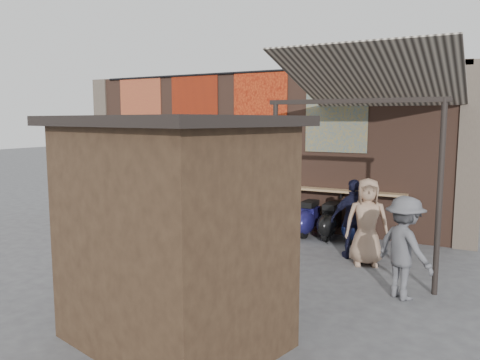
# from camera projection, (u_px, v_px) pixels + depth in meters

# --- Properties ---
(ground) EXTENTS (70.00, 70.00, 0.00)m
(ground) POSITION_uv_depth(u_px,v_px,m) (198.00, 246.00, 10.29)
(ground) COLOR #474749
(ground) RESTS_ON ground
(brick_wall) EXTENTS (10.00, 0.40, 4.00)m
(brick_wall) POSITION_uv_depth(u_px,v_px,m) (253.00, 149.00, 12.40)
(brick_wall) COLOR brown
(brick_wall) RESTS_ON ground
(pier_left) EXTENTS (0.50, 0.50, 4.00)m
(pier_left) POSITION_uv_depth(u_px,v_px,m) (107.00, 144.00, 14.83)
(pier_left) COLOR #4C4238
(pier_left) RESTS_ON ground
(pier_right) EXTENTS (0.50, 0.50, 4.00)m
(pier_right) POSITION_uv_depth(u_px,v_px,m) (471.00, 156.00, 9.97)
(pier_right) COLOR #4C4238
(pier_right) RESTS_ON ground
(eating_counter) EXTENTS (8.00, 0.32, 0.05)m
(eating_counter) POSITION_uv_depth(u_px,v_px,m) (247.00, 184.00, 12.19)
(eating_counter) COLOR #9E7A51
(eating_counter) RESTS_ON brick_wall
(shelf_box) EXTENTS (0.55, 0.31, 0.23)m
(shelf_box) POSITION_uv_depth(u_px,v_px,m) (206.00, 176.00, 12.72)
(shelf_box) COLOR white
(shelf_box) RESTS_ON eating_counter
(tapestry_redgold) EXTENTS (1.50, 0.02, 2.00)m
(tapestry_redgold) POSITION_uv_depth(u_px,v_px,m) (141.00, 112.00, 13.76)
(tapestry_redgold) COLOR maroon
(tapestry_redgold) RESTS_ON brick_wall
(tapestry_sun) EXTENTS (1.50, 0.02, 2.00)m
(tapestry_sun) POSITION_uv_depth(u_px,v_px,m) (194.00, 111.00, 12.87)
(tapestry_sun) COLOR red
(tapestry_sun) RESTS_ON brick_wall
(tapestry_orange) EXTENTS (1.50, 0.02, 2.00)m
(tapestry_orange) POSITION_uv_depth(u_px,v_px,m) (260.00, 111.00, 11.94)
(tapestry_orange) COLOR #B13A16
(tapestry_orange) RESTS_ON brick_wall
(tapestry_multi) EXTENTS (1.50, 0.02, 2.00)m
(tapestry_multi) POSITION_uv_depth(u_px,v_px,m) (336.00, 110.00, 11.00)
(tapestry_multi) COLOR navy
(tapestry_multi) RESTS_ON brick_wall
(hang_rail) EXTENTS (9.50, 0.06, 0.06)m
(hang_rail) POSITION_uv_depth(u_px,v_px,m) (249.00, 72.00, 11.94)
(hang_rail) COLOR black
(hang_rail) RESTS_ON brick_wall
(scooter_stool_0) EXTENTS (0.38, 0.85, 0.81)m
(scooter_stool_0) POSITION_uv_depth(u_px,v_px,m) (164.00, 205.00, 13.11)
(scooter_stool_0) COLOR #130C8D
(scooter_stool_0) RESTS_ON ground
(scooter_stool_1) EXTENTS (0.39, 0.87, 0.83)m
(scooter_stool_1) POSITION_uv_depth(u_px,v_px,m) (184.00, 206.00, 12.88)
(scooter_stool_1) COLOR black
(scooter_stool_1) RESTS_ON ground
(scooter_stool_2) EXTENTS (0.34, 0.74, 0.71)m
(scooter_stool_2) POSITION_uv_depth(u_px,v_px,m) (201.00, 210.00, 12.54)
(scooter_stool_2) COLOR #0B4F0B
(scooter_stool_2) RESTS_ON ground
(scooter_stool_3) EXTENTS (0.37, 0.83, 0.78)m
(scooter_stool_3) POSITION_uv_depth(u_px,v_px,m) (219.00, 211.00, 12.32)
(scooter_stool_3) COLOR #97350D
(scooter_stool_3) RESTS_ON ground
(scooter_stool_4) EXTENTS (0.40, 0.89, 0.84)m
(scooter_stool_4) POSITION_uv_depth(u_px,v_px,m) (241.00, 212.00, 12.01)
(scooter_stool_4) COLOR #9F2515
(scooter_stool_4) RESTS_ON ground
(scooter_stool_5) EXTENTS (0.37, 0.83, 0.79)m
(scooter_stool_5) POSITION_uv_depth(u_px,v_px,m) (260.00, 215.00, 11.71)
(scooter_stool_5) COLOR #186139
(scooter_stool_5) RESTS_ON ground
(scooter_stool_6) EXTENTS (0.40, 0.88, 0.84)m
(scooter_stool_6) POSITION_uv_depth(u_px,v_px,m) (282.00, 216.00, 11.45)
(scooter_stool_6) COLOR #A10C2F
(scooter_stool_6) RESTS_ON ground
(scooter_stool_7) EXTENTS (0.40, 0.88, 0.84)m
(scooter_stool_7) POSITION_uv_depth(u_px,v_px,m) (308.00, 219.00, 11.17)
(scooter_stool_7) COLOR #191752
(scooter_stool_7) RESTS_ON ground
(scooter_stool_8) EXTENTS (0.39, 0.88, 0.83)m
(scooter_stool_8) POSITION_uv_depth(u_px,v_px,m) (330.00, 221.00, 10.91)
(scooter_stool_8) COLOR black
(scooter_stool_8) RESTS_ON ground
(scooter_stool_9) EXTENTS (0.39, 0.86, 0.82)m
(scooter_stool_9) POSITION_uv_depth(u_px,v_px,m) (354.00, 224.00, 10.64)
(scooter_stool_9) COLOR #141E4D
(scooter_stool_9) RESTS_ON ground
(diner_left) EXTENTS (0.78, 0.65, 1.82)m
(diner_left) POSITION_uv_depth(u_px,v_px,m) (151.00, 186.00, 13.29)
(diner_left) COLOR #7982B0
(diner_left) RESTS_ON ground
(diner_right) EXTENTS (0.86, 0.69, 1.73)m
(diner_right) POSITION_uv_depth(u_px,v_px,m) (164.00, 190.00, 12.81)
(diner_right) COLOR black
(diner_right) RESTS_ON ground
(shopper_navy) EXTENTS (1.00, 0.82, 1.60)m
(shopper_navy) POSITION_uv_depth(u_px,v_px,m) (354.00, 219.00, 9.35)
(shopper_navy) COLOR black
(shopper_navy) RESTS_ON ground
(shopper_grey) EXTENTS (1.20, 1.09, 1.61)m
(shopper_grey) POSITION_uv_depth(u_px,v_px,m) (404.00, 248.00, 7.22)
(shopper_grey) COLOR #555559
(shopper_grey) RESTS_ON ground
(shopper_tan) EXTENTS (0.95, 0.77, 1.68)m
(shopper_tan) POSITION_uv_depth(u_px,v_px,m) (367.00, 222.00, 8.91)
(shopper_tan) COLOR #9F7E65
(shopper_tan) RESTS_ON ground
(market_stall) EXTENTS (2.86, 2.40, 2.70)m
(market_stall) POSITION_uv_depth(u_px,v_px,m) (173.00, 237.00, 5.73)
(market_stall) COLOR black
(market_stall) RESTS_ON ground
(stall_roof) EXTENTS (3.21, 2.74, 0.12)m
(stall_roof) POSITION_uv_depth(u_px,v_px,m) (170.00, 121.00, 5.55)
(stall_roof) COLOR black
(stall_roof) RESTS_ON market_stall
(stall_sign) EXTENTS (1.18, 0.32, 0.50)m
(stall_sign) POSITION_uv_depth(u_px,v_px,m) (226.00, 180.00, 6.37)
(stall_sign) COLOR gold
(stall_sign) RESTS_ON market_stall
(stall_shelf) EXTENTS (2.03, 0.58, 0.06)m
(stall_shelf) POSITION_uv_depth(u_px,v_px,m) (227.00, 249.00, 6.49)
(stall_shelf) COLOR #473321
(stall_shelf) RESTS_ON market_stall
(awning_canvas) EXTENTS (3.20, 3.28, 0.97)m
(awning_canvas) POSITION_uv_depth(u_px,v_px,m) (374.00, 79.00, 8.99)
(awning_canvas) COLOR beige
(awning_canvas) RESTS_ON brick_wall
(awning_ledger) EXTENTS (3.30, 0.08, 0.12)m
(awning_ledger) POSITION_uv_depth(u_px,v_px,m) (391.00, 66.00, 10.33)
(awning_ledger) COLOR #33261C
(awning_ledger) RESTS_ON brick_wall
(awning_header) EXTENTS (3.00, 0.08, 0.08)m
(awning_header) POSITION_uv_depth(u_px,v_px,m) (353.00, 101.00, 7.74)
(awning_header) COLOR black
(awning_header) RESTS_ON awning_post_left
(awning_post_left) EXTENTS (0.09, 0.09, 3.10)m
(awning_post_left) POSITION_uv_depth(u_px,v_px,m) (275.00, 187.00, 8.59)
(awning_post_left) COLOR black
(awning_post_left) RESTS_ON ground
(awning_post_right) EXTENTS (0.09, 0.09, 3.10)m
(awning_post_right) POSITION_uv_depth(u_px,v_px,m) (439.00, 199.00, 7.28)
(awning_post_right) COLOR black
(awning_post_right) RESTS_ON ground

